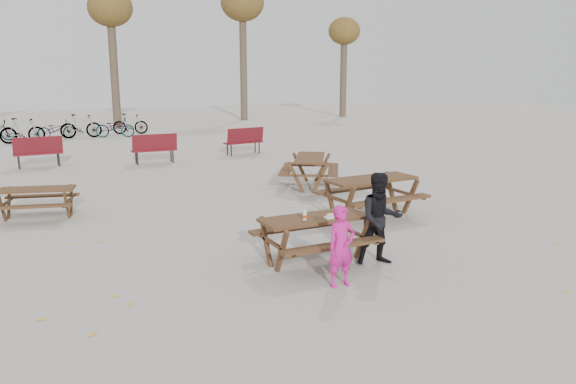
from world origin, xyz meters
name	(u,v)px	position (x,y,z in m)	size (l,w,h in m)	color
ground	(314,262)	(0.00, 0.00, 0.00)	(80.00, 80.00, 0.00)	gray
main_picnic_table	(315,228)	(0.00, 0.00, 0.59)	(1.80, 1.45, 0.78)	#381E14
food_tray	(330,217)	(0.18, -0.18, 0.79)	(0.18, 0.11, 0.04)	silver
bread_roll	(330,215)	(0.18, -0.18, 0.83)	(0.14, 0.06, 0.05)	tan
soda_bottle	(305,216)	(-0.24, -0.09, 0.85)	(0.07, 0.07, 0.17)	silver
child	(341,246)	(-0.17, -1.11, 0.61)	(0.45, 0.29, 1.22)	#BF177D
adult	(380,219)	(0.91, -0.55, 0.77)	(0.74, 0.58, 1.53)	black
picnic_table_east	(371,197)	(2.53, 2.06, 0.43)	(2.00, 1.61, 0.86)	#381E14
picnic_table_north	(38,203)	(-3.99, 5.09, 0.33)	(1.54, 1.24, 0.66)	#381E14
picnic_table_far	(310,172)	(2.88, 5.48, 0.41)	(1.92, 1.55, 0.83)	#381E14
park_bench_row	(101,149)	(-1.68, 11.90, 0.52)	(11.59, 1.73, 1.03)	maroon
bicycle_row	(66,128)	(-2.08, 20.01, 0.50)	(7.85, 2.31, 1.11)	black
tree_row	(106,12)	(0.90, 25.15, 6.19)	(32.17, 3.52, 8.26)	#382B21
fallen_leaves	(278,222)	(0.50, 2.50, 0.00)	(11.00, 11.00, 0.01)	gold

